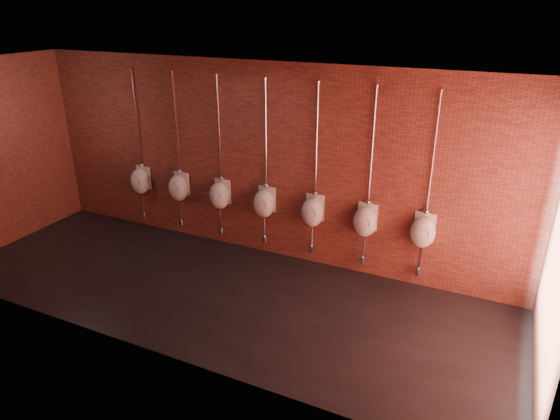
{
  "coord_description": "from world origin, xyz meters",
  "views": [
    {
      "loc": [
        3.56,
        -5.38,
        4.02
      ],
      "look_at": [
        0.6,
        0.9,
        1.1
      ],
      "focal_mm": 32.0,
      "sensor_mm": 36.0,
      "label": 1
    }
  ],
  "objects_px": {
    "urinal_4": "(313,211)",
    "urinal_5": "(365,221)",
    "urinal_6": "(423,231)",
    "urinal_3": "(264,203)",
    "urinal_2": "(220,195)",
    "urinal_1": "(179,187)",
    "urinal_0": "(140,180)"
  },
  "relations": [
    {
      "from": "urinal_0",
      "to": "urinal_1",
      "type": "height_order",
      "value": "same"
    },
    {
      "from": "urinal_1",
      "to": "urinal_4",
      "type": "bearing_deg",
      "value": 0.0
    },
    {
      "from": "urinal_0",
      "to": "urinal_4",
      "type": "relative_size",
      "value": 1.0
    },
    {
      "from": "urinal_4",
      "to": "urinal_5",
      "type": "bearing_deg",
      "value": 0.0
    },
    {
      "from": "urinal_1",
      "to": "urinal_0",
      "type": "bearing_deg",
      "value": 180.0
    },
    {
      "from": "urinal_0",
      "to": "urinal_6",
      "type": "relative_size",
      "value": 1.0
    },
    {
      "from": "urinal_0",
      "to": "urinal_5",
      "type": "height_order",
      "value": "same"
    },
    {
      "from": "urinal_0",
      "to": "urinal_1",
      "type": "xyz_separation_m",
      "value": [
        0.85,
        0.0,
        0.0
      ]
    },
    {
      "from": "urinal_3",
      "to": "urinal_5",
      "type": "bearing_deg",
      "value": 0.0
    },
    {
      "from": "urinal_4",
      "to": "urinal_6",
      "type": "height_order",
      "value": "same"
    },
    {
      "from": "urinal_2",
      "to": "urinal_1",
      "type": "bearing_deg",
      "value": 180.0
    },
    {
      "from": "urinal_3",
      "to": "urinal_1",
      "type": "bearing_deg",
      "value": 180.0
    },
    {
      "from": "urinal_2",
      "to": "urinal_5",
      "type": "distance_m",
      "value": 2.56
    },
    {
      "from": "urinal_1",
      "to": "urinal_3",
      "type": "bearing_deg",
      "value": 0.0
    },
    {
      "from": "urinal_2",
      "to": "urinal_4",
      "type": "relative_size",
      "value": 1.0
    },
    {
      "from": "urinal_5",
      "to": "urinal_6",
      "type": "bearing_deg",
      "value": 0.0
    },
    {
      "from": "urinal_3",
      "to": "urinal_4",
      "type": "relative_size",
      "value": 1.0
    },
    {
      "from": "urinal_2",
      "to": "urinal_4",
      "type": "height_order",
      "value": "same"
    },
    {
      "from": "urinal_3",
      "to": "urinal_4",
      "type": "distance_m",
      "value": 0.85
    },
    {
      "from": "urinal_1",
      "to": "urinal_3",
      "type": "height_order",
      "value": "same"
    },
    {
      "from": "urinal_2",
      "to": "urinal_6",
      "type": "distance_m",
      "value": 3.42
    },
    {
      "from": "urinal_4",
      "to": "urinal_3",
      "type": "bearing_deg",
      "value": 180.0
    },
    {
      "from": "urinal_5",
      "to": "urinal_6",
      "type": "height_order",
      "value": "same"
    },
    {
      "from": "urinal_0",
      "to": "urinal_4",
      "type": "height_order",
      "value": "same"
    },
    {
      "from": "urinal_0",
      "to": "urinal_3",
      "type": "bearing_deg",
      "value": 0.0
    },
    {
      "from": "urinal_5",
      "to": "urinal_3",
      "type": "bearing_deg",
      "value": 180.0
    },
    {
      "from": "urinal_1",
      "to": "urinal_6",
      "type": "bearing_deg",
      "value": 0.0
    },
    {
      "from": "urinal_5",
      "to": "urinal_6",
      "type": "relative_size",
      "value": 1.0
    },
    {
      "from": "urinal_0",
      "to": "urinal_2",
      "type": "relative_size",
      "value": 1.0
    },
    {
      "from": "urinal_2",
      "to": "urinal_6",
      "type": "relative_size",
      "value": 1.0
    },
    {
      "from": "urinal_4",
      "to": "urinal_5",
      "type": "relative_size",
      "value": 1.0
    },
    {
      "from": "urinal_0",
      "to": "urinal_6",
      "type": "bearing_deg",
      "value": 0.0
    }
  ]
}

